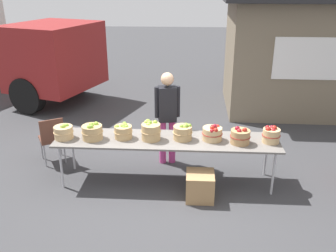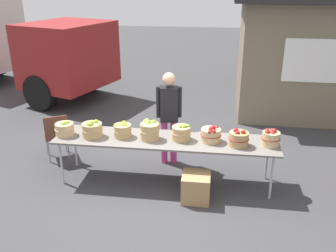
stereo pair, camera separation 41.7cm
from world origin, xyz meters
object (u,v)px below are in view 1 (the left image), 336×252
object	(u,v)px
apple_basket_green_2	(123,131)
folding_chair	(52,136)
apple_basket_green_0	(64,132)
apple_basket_green_4	(183,132)
vendor_adult	(167,111)
apple_basket_green_3	(151,131)
apple_basket_red_2	(271,135)
apple_basket_green_1	(92,132)
market_table	(167,141)
produce_crate	(200,186)
apple_basket_red_0	(212,133)
apple_basket_red_1	(240,136)

from	to	relation	value
apple_basket_green_2	folding_chair	bearing A→B (deg)	159.08
apple_basket_green_0	apple_basket_green_4	size ratio (longest dim) A/B	1.01
vendor_adult	folding_chair	xyz separation A→B (m)	(-2.03, -0.13, -0.46)
apple_basket_green_3	apple_basket_red_2	distance (m)	1.85
apple_basket_green_0	vendor_adult	distance (m)	1.75
apple_basket_green_1	apple_basket_green_2	distance (m)	0.48
apple_basket_green_2	folding_chair	world-z (taller)	apple_basket_green_2
apple_basket_green_4	market_table	bearing A→B (deg)	-176.47
apple_basket_green_1	produce_crate	world-z (taller)	apple_basket_green_1
apple_basket_green_0	apple_basket_green_1	distance (m)	0.46
apple_basket_green_4	vendor_adult	size ratio (longest dim) A/B	0.19
produce_crate	apple_basket_green_3	bearing A→B (deg)	149.83
apple_basket_red_0	apple_basket_red_1	size ratio (longest dim) A/B	1.04
apple_basket_red_0	apple_basket_green_3	bearing A→B (deg)	-177.78
apple_basket_green_1	folding_chair	size ratio (longest dim) A/B	0.39
apple_basket_red_1	vendor_adult	distance (m)	1.38
apple_basket_red_0	folding_chair	world-z (taller)	apple_basket_red_0
vendor_adult	folding_chair	world-z (taller)	vendor_adult
apple_basket_green_1	apple_basket_green_2	size ratio (longest dim) A/B	1.14
vendor_adult	produce_crate	distance (m)	1.48
apple_basket_red_0	vendor_adult	xyz separation A→B (m)	(-0.74, 0.64, 0.11)
apple_basket_green_4	produce_crate	distance (m)	0.87
apple_basket_red_1	apple_basket_red_2	world-z (taller)	apple_basket_red_2
apple_basket_green_2	produce_crate	distance (m)	1.46
vendor_adult	produce_crate	world-z (taller)	vendor_adult
apple_basket_green_1	apple_basket_green_3	size ratio (longest dim) A/B	1.07
market_table	apple_basket_green_4	size ratio (longest dim) A/B	11.33
apple_basket_red_0	produce_crate	distance (m)	0.84
apple_basket_green_4	folding_chair	size ratio (longest dim) A/B	0.36
apple_basket_red_1	vendor_adult	world-z (taller)	vendor_adult
apple_basket_green_3	apple_basket_red_1	xyz separation A→B (m)	(1.37, -0.06, -0.02)
apple_basket_red_0	apple_basket_red_1	bearing A→B (deg)	-13.04
folding_chair	apple_basket_red_0	bearing A→B (deg)	138.79
market_table	apple_basket_green_2	size ratio (longest dim) A/B	11.91
apple_basket_red_1	apple_basket_red_0	bearing A→B (deg)	166.96
apple_basket_green_1	vendor_adult	world-z (taller)	vendor_adult
apple_basket_green_0	vendor_adult	world-z (taller)	vendor_adult
apple_basket_green_2	folding_chair	size ratio (longest dim) A/B	0.34
apple_basket_red_2	vendor_adult	bearing A→B (deg)	157.53
apple_basket_green_2	vendor_adult	size ratio (longest dim) A/B	0.18
apple_basket_green_4	produce_crate	xyz separation A→B (m)	(0.28, -0.49, -0.66)
market_table	apple_basket_green_0	bearing A→B (deg)	-177.64
apple_basket_green_0	apple_basket_green_3	bearing A→B (deg)	1.90
apple_basket_green_1	vendor_adult	size ratio (longest dim) A/B	0.20
apple_basket_green_1	apple_basket_red_1	bearing A→B (deg)	-0.44
apple_basket_green_3	apple_basket_red_0	size ratio (longest dim) A/B	0.97
apple_basket_green_0	vendor_adult	bearing A→B (deg)	24.66
vendor_adult	apple_basket_red_2	bearing A→B (deg)	147.37
market_table	vendor_adult	distance (m)	0.71
apple_basket_red_2	apple_basket_green_1	bearing A→B (deg)	-179.00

